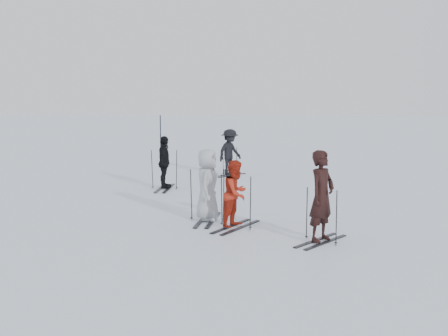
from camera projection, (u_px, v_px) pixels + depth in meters
name	position (u px, v px, depth m)	size (l,w,h in m)	color
ground	(219.00, 210.00, 15.15)	(120.00, 120.00, 0.00)	silver
skier_near_dark	(322.00, 197.00, 11.77)	(0.70, 0.46, 1.92)	black
skier_red	(236.00, 195.00, 13.06)	(0.76, 0.59, 1.56)	#A72412
skier_grey	(207.00, 186.00, 13.75)	(0.86, 0.56, 1.75)	#A7ADB0
skier_uphill_left	(164.00, 163.00, 18.29)	(1.00, 0.42, 1.70)	black
skier_uphill_far	(230.00, 153.00, 21.25)	(1.12, 0.64, 1.73)	black
skis_near_dark	(321.00, 215.00, 11.82)	(0.86, 1.62, 1.18)	black
skis_red	(236.00, 201.00, 13.08)	(0.93, 1.75, 1.28)	black
skis_grey	(207.00, 194.00, 13.78)	(0.96, 1.82, 1.33)	black
skis_uphill_left	(164.00, 169.00, 18.32)	(0.96, 1.81, 1.32)	black
skis_uphill_far	(230.00, 161.00, 21.29)	(0.82, 1.55, 1.13)	black
piste_marker	(161.00, 139.00, 25.19)	(0.05, 0.05, 2.13)	black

